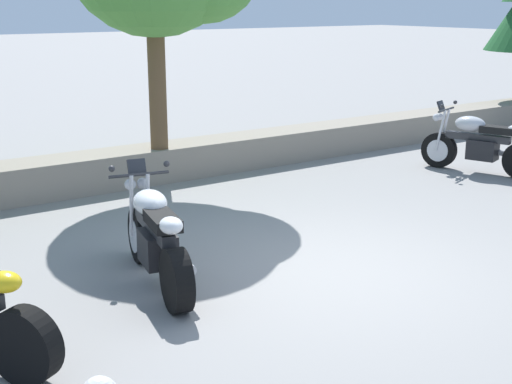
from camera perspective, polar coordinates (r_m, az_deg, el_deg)
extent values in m
plane|color=gray|center=(7.81, 5.84, -6.35)|extent=(120.00, 120.00, 0.00)
cube|color=gray|center=(11.63, -9.69, 2.09)|extent=(36.00, 0.80, 0.55)
cylinder|color=black|center=(5.79, -18.10, -11.68)|extent=(0.47, 0.62, 0.62)
ellipsoid|color=yellow|center=(5.68, -19.57, -6.82)|extent=(0.33, 0.35, 0.16)
cylinder|color=silver|center=(6.03, -18.84, -10.14)|extent=(0.29, 0.38, 0.11)
cylinder|color=black|center=(8.06, -9.30, -3.45)|extent=(0.27, 0.64, 0.62)
cylinder|color=black|center=(6.75, -6.38, -7.07)|extent=(0.31, 0.64, 0.62)
cylinder|color=silver|center=(8.06, -9.30, -3.45)|extent=(0.24, 0.41, 0.38)
cube|color=black|center=(7.32, -7.90, -4.50)|extent=(0.41, 0.54, 0.34)
cube|color=#2D2D30|center=(7.35, -8.16, -2.78)|extent=(0.37, 1.10, 0.12)
ellipsoid|color=white|center=(7.43, -8.52, -0.84)|extent=(0.44, 0.58, 0.26)
cube|color=black|center=(7.00, -7.52, -2.31)|extent=(0.37, 0.60, 0.12)
ellipsoid|color=white|center=(6.71, -6.85, -2.69)|extent=(0.27, 0.32, 0.16)
cylinder|color=#2D2D30|center=(7.79, -9.39, 1.40)|extent=(0.65, 0.17, 0.04)
sphere|color=silver|center=(7.94, -10.07, 0.59)|extent=(0.13, 0.13, 0.13)
sphere|color=silver|center=(7.97, -9.09, 0.69)|extent=(0.13, 0.13, 0.13)
cube|color=#26282D|center=(7.87, -9.58, 1.98)|extent=(0.22, 0.14, 0.18)
cylinder|color=silver|center=(6.99, -5.70, -5.82)|extent=(0.19, 0.39, 0.11)
cylinder|color=silver|center=(7.90, -9.98, -1.14)|extent=(0.08, 0.17, 0.73)
cylinder|color=silver|center=(7.94, -8.71, -1.00)|extent=(0.08, 0.17, 0.73)
sphere|color=#2D2D30|center=(7.67, -11.52, 1.85)|extent=(0.07, 0.07, 0.07)
sphere|color=#2D2D30|center=(7.80, -7.21, 2.26)|extent=(0.07, 0.07, 0.07)
cylinder|color=black|center=(12.93, 14.50, 3.29)|extent=(0.33, 0.63, 0.62)
cylinder|color=silver|center=(12.93, 14.50, 3.29)|extent=(0.28, 0.42, 0.38)
cube|color=black|center=(12.66, 17.75, 3.27)|extent=(0.46, 0.56, 0.34)
cube|color=#2D2D30|center=(12.65, 17.40, 4.21)|extent=(0.49, 1.09, 0.12)
ellipsoid|color=#BCBCC1|center=(12.66, 16.84, 5.28)|extent=(0.49, 0.60, 0.26)
cube|color=black|center=(12.53, 18.88, 4.73)|extent=(0.43, 0.61, 0.12)
cylinder|color=#2D2D30|center=(12.78, 15.04, 6.40)|extent=(0.64, 0.25, 0.04)
sphere|color=silver|center=(12.79, 14.30, 5.82)|extent=(0.13, 0.13, 0.13)
sphere|color=silver|center=(12.92, 14.54, 5.90)|extent=(0.13, 0.13, 0.13)
cube|color=#26282D|center=(12.81, 14.64, 6.72)|extent=(0.22, 0.15, 0.18)
cylinder|color=silver|center=(12.69, 19.80, 2.89)|extent=(0.23, 0.40, 0.11)
cylinder|color=silver|center=(12.77, 14.62, 4.79)|extent=(0.09, 0.17, 0.73)
cylinder|color=silver|center=(12.94, 14.92, 4.89)|extent=(0.09, 0.17, 0.73)
sphere|color=#2D2D30|center=(12.48, 14.73, 6.69)|extent=(0.07, 0.07, 0.07)
sphere|color=#2D2D30|center=(13.03, 15.73, 6.96)|extent=(0.07, 0.07, 0.07)
cylinder|color=brown|center=(11.40, -7.94, 8.66)|extent=(0.28, 0.28, 2.10)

